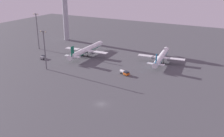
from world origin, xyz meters
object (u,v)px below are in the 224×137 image
object	(u,v)px
control_tower	(65,8)
fuel_truck	(125,72)
maintenance_van	(43,57)
airplane_mid_apron	(161,57)
apron_light_central	(37,29)
airplane_taxiway_distant	(86,50)
apron_light_east	(45,47)

from	to	relation	value
control_tower	fuel_truck	distance (m)	98.91
control_tower	maintenance_van	xyz separation A→B (m)	(19.40, -51.18, -26.04)
control_tower	airplane_mid_apron	bearing A→B (deg)	-12.81
fuel_truck	apron_light_central	size ratio (longest dim) A/B	0.25
apron_light_central	airplane_taxiway_distant	bearing A→B (deg)	3.31
airplane_taxiway_distant	airplane_mid_apron	size ratio (longest dim) A/B	1.09
apron_light_east	maintenance_van	bearing A→B (deg)	138.29
airplane_taxiway_distant	apron_light_east	bearing A→B (deg)	-102.37
fuel_truck	apron_light_east	bearing A→B (deg)	-48.78
fuel_truck	apron_light_central	xyz separation A→B (m)	(-81.02, 17.82, 13.91)
control_tower	apron_light_east	distance (m)	75.73
fuel_truck	maintenance_van	xyz separation A→B (m)	(-61.10, 0.15, -0.19)
control_tower	maintenance_van	bearing A→B (deg)	-69.24
fuel_truck	apron_light_central	distance (m)	84.11
apron_light_central	control_tower	bearing A→B (deg)	89.12
control_tower	airplane_taxiway_distant	size ratio (longest dim) A/B	1.14
airplane_taxiway_distant	apron_light_east	world-z (taller)	apron_light_east
apron_light_central	maintenance_van	bearing A→B (deg)	-41.57
airplane_mid_apron	apron_light_central	size ratio (longest dim) A/B	1.43
fuel_truck	apron_light_east	xyz separation A→B (m)	(-45.03, -14.16, 12.12)
airplane_taxiway_distant	maintenance_van	size ratio (longest dim) A/B	9.17
control_tower	apron_light_central	world-z (taller)	control_tower
airplane_taxiway_distant	apron_light_central	size ratio (longest dim) A/B	1.56
maintenance_van	apron_light_central	size ratio (longest dim) A/B	0.17
control_tower	airplane_mid_apron	world-z (taller)	control_tower
fuel_truck	maintenance_van	distance (m)	61.10
control_tower	apron_light_east	xyz separation A→B (m)	(35.47, -65.49, -13.73)
control_tower	airplane_mid_apron	xyz separation A→B (m)	(91.64, -20.84, -23.49)
airplane_mid_apron	fuel_truck	size ratio (longest dim) A/B	5.82
maintenance_van	apron_light_east	xyz separation A→B (m)	(16.06, -14.32, 12.31)
apron_light_east	airplane_taxiway_distant	bearing A→B (deg)	80.52
control_tower	fuel_truck	size ratio (longest dim) A/B	7.22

